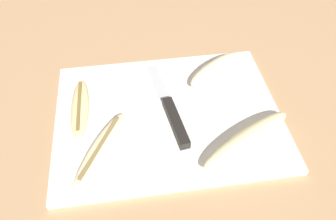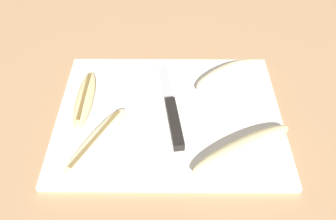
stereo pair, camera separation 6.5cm
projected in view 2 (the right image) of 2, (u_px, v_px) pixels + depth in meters
ground_plane at (168, 117)px, 0.66m from camera, size 4.00×4.00×0.00m
cutting_board at (168, 115)px, 0.66m from camera, size 0.45×0.33×0.01m
knife at (172, 116)px, 0.64m from camera, size 0.06×0.24×0.02m
banana_soft_right at (241, 149)px, 0.58m from camera, size 0.20×0.13×0.04m
banana_pale_long at (95, 141)px, 0.60m from camera, size 0.12×0.18×0.02m
banana_mellow_near at (84, 98)px, 0.67m from camera, size 0.04×0.16×0.02m
banana_bright_far at (224, 74)px, 0.70m from camera, size 0.15×0.12×0.04m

